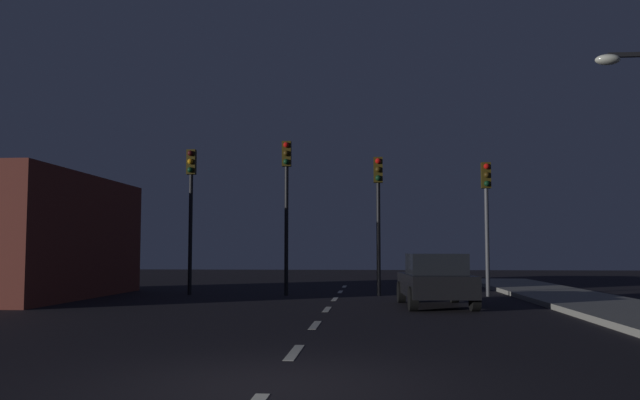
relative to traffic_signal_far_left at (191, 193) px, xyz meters
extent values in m
plane|color=black|center=(5.27, -8.65, -3.63)|extent=(80.00, 80.00, 0.00)
cube|color=silver|center=(5.27, -13.05, -3.63)|extent=(0.16, 1.60, 0.01)
cube|color=silver|center=(5.27, -9.25, -3.63)|extent=(0.16, 1.60, 0.01)
cube|color=silver|center=(5.27, -5.45, -3.63)|extent=(0.16, 1.60, 0.01)
cube|color=silver|center=(5.27, -1.65, -3.63)|extent=(0.16, 1.60, 0.01)
cube|color=silver|center=(5.27, 2.15, -3.63)|extent=(0.16, 1.60, 0.01)
cube|color=silver|center=(5.27, 5.95, -3.63)|extent=(0.16, 1.60, 0.01)
cylinder|color=black|center=(0.00, 0.02, -1.03)|extent=(0.14, 0.14, 5.21)
cube|color=#382D0C|center=(0.00, 0.02, 1.13)|extent=(0.32, 0.24, 0.90)
sphere|color=#3F0C0C|center=(0.00, -0.14, 1.43)|extent=(0.20, 0.20, 0.20)
sphere|color=orange|center=(0.00, -0.14, 1.13)|extent=(0.20, 0.20, 0.20)
sphere|color=#0C3319|center=(0.00, -0.14, 0.83)|extent=(0.20, 0.20, 0.20)
cylinder|color=black|center=(3.46, 0.02, -0.90)|extent=(0.14, 0.14, 5.47)
cube|color=#382D0C|center=(3.46, 0.02, 1.39)|extent=(0.32, 0.24, 0.90)
sphere|color=red|center=(3.46, -0.14, 1.69)|extent=(0.20, 0.20, 0.20)
sphere|color=#3F2D0C|center=(3.46, -0.14, 1.39)|extent=(0.20, 0.20, 0.20)
sphere|color=#0C3319|center=(3.46, -0.14, 1.09)|extent=(0.20, 0.20, 0.20)
cylinder|color=black|center=(6.72, 0.02, -1.20)|extent=(0.14, 0.14, 4.86)
cube|color=#382D0C|center=(6.72, 0.02, 0.78)|extent=(0.32, 0.24, 0.90)
sphere|color=red|center=(6.72, -0.14, 1.08)|extent=(0.20, 0.20, 0.20)
sphere|color=#3F2D0C|center=(6.72, -0.14, 0.78)|extent=(0.20, 0.20, 0.20)
sphere|color=#0C3319|center=(6.72, -0.14, 0.48)|extent=(0.20, 0.20, 0.20)
cylinder|color=#4C4C51|center=(10.46, 0.02, -1.32)|extent=(0.14, 0.14, 4.64)
cube|color=#382D0C|center=(10.46, 0.02, 0.55)|extent=(0.32, 0.24, 0.90)
sphere|color=red|center=(10.46, -0.14, 0.85)|extent=(0.20, 0.20, 0.20)
sphere|color=#3F2D0C|center=(10.46, -0.14, 0.55)|extent=(0.20, 0.20, 0.20)
sphere|color=#0C3319|center=(10.46, -0.14, 0.25)|extent=(0.20, 0.20, 0.20)
cube|color=black|center=(8.25, -4.35, -3.02)|extent=(1.96, 4.07, 0.59)
cube|color=black|center=(8.27, -4.55, -2.44)|extent=(1.62, 1.88, 0.58)
cylinder|color=black|center=(7.37, -2.97, -3.31)|extent=(0.26, 0.65, 0.64)
cylinder|color=black|center=(8.97, -2.87, -3.31)|extent=(0.26, 0.65, 0.64)
cylinder|color=black|center=(7.54, -5.84, -3.31)|extent=(0.26, 0.65, 0.64)
cylinder|color=black|center=(9.14, -5.74, -3.31)|extent=(0.26, 0.65, 0.64)
cube|color=black|center=(12.45, -8.18, 2.35)|extent=(1.24, 0.10, 0.10)
ellipsoid|color=silver|center=(11.83, -8.18, 2.25)|extent=(0.56, 0.36, 0.24)
cube|color=maroon|center=(-5.33, -1.86, -1.60)|extent=(5.21, 8.86, 4.07)
camera|label=1|loc=(6.48, -23.44, -2.06)|focal=37.46mm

